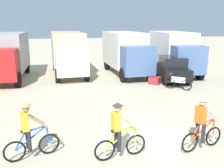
# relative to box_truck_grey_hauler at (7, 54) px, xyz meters

# --- Properties ---
(ground_plane) EXTENTS (120.00, 120.00, 0.00)m
(ground_plane) POSITION_rel_box_truck_grey_hauler_xyz_m (6.46, -12.16, -1.87)
(ground_plane) COLOR beige
(box_truck_grey_hauler) EXTENTS (2.51, 6.80, 3.35)m
(box_truck_grey_hauler) POSITION_rel_box_truck_grey_hauler_xyz_m (0.00, 0.00, 0.00)
(box_truck_grey_hauler) COLOR #9E9EA3
(box_truck_grey_hauler) RESTS_ON ground
(box_truck_tan_camper) EXTENTS (2.60, 6.82, 3.35)m
(box_truck_tan_camper) POSITION_rel_box_truck_grey_hauler_xyz_m (4.44, 0.67, 0.00)
(box_truck_tan_camper) COLOR #CCB78E
(box_truck_tan_camper) RESTS_ON ground
(box_truck_white_box) EXTENTS (2.58, 6.82, 3.35)m
(box_truck_white_box) POSITION_rel_box_truck_grey_hauler_xyz_m (8.97, -0.14, 0.00)
(box_truck_white_box) COLOR white
(box_truck_white_box) RESTS_ON ground
(box_truck_avon_van) EXTENTS (2.91, 6.92, 3.35)m
(box_truck_avon_van) POSITION_rel_box_truck_grey_hauler_xyz_m (12.96, -0.55, 0.00)
(box_truck_avon_van) COLOR white
(box_truck_avon_van) RESTS_ON ground
(sedan_parked) EXTENTS (2.55, 4.46, 1.76)m
(sedan_parked) POSITION_rel_box_truck_grey_hauler_xyz_m (11.56, -3.21, -0.99)
(sedan_parked) COLOR black
(sedan_parked) RESTS_ON ground
(cyclist_orange_shirt) EXTENTS (1.68, 0.66, 1.82)m
(cyclist_orange_shirt) POSITION_rel_box_truck_grey_hauler_xyz_m (2.52, -12.23, -1.03)
(cyclist_orange_shirt) COLOR black
(cyclist_orange_shirt) RESTS_ON ground
(cyclist_cowboy_hat) EXTENTS (1.72, 0.54, 1.82)m
(cyclist_cowboy_hat) POSITION_rel_box_truck_grey_hauler_xyz_m (5.20, -12.82, -1.03)
(cyclist_cowboy_hat) COLOR black
(cyclist_cowboy_hat) RESTS_ON ground
(cyclist_near_camera) EXTENTS (1.69, 0.60, 1.82)m
(cyclist_near_camera) POSITION_rel_box_truck_grey_hauler_xyz_m (7.99, -12.87, -1.03)
(cyclist_near_camera) COLOR black
(cyclist_near_camera) RESTS_ON ground
(bicycle_spare) EXTENTS (1.32, 1.21, 0.97)m
(bicycle_spare) POSITION_rel_box_truck_grey_hauler_xyz_m (10.87, -5.58, -1.48)
(bicycle_spare) COLOR black
(bicycle_spare) RESTS_ON ground
(supply_crate) EXTENTS (1.05, 1.05, 0.47)m
(supply_crate) POSITION_rel_box_truck_grey_hauler_xyz_m (10.04, -3.87, -1.64)
(supply_crate) COLOR #9E2D2D
(supply_crate) RESTS_ON ground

